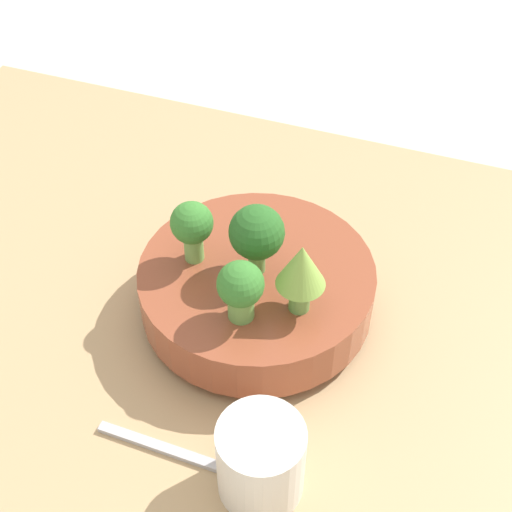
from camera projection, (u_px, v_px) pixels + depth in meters
The scene contains 9 objects.
ground_plane at pixel (251, 347), 0.83m from camera, with size 6.00×6.00×0.00m, color beige.
table at pixel (251, 335), 0.81m from camera, with size 1.18×0.77×0.04m.
bowl at pixel (256, 287), 0.78m from camera, with size 0.26×0.26×0.07m.
romanesco_piece_near at pixel (301, 269), 0.68m from camera, with size 0.05×0.05×0.09m.
broccoli_floret_center at pixel (256, 234), 0.73m from camera, with size 0.06×0.06×0.08m.
broccoli_floret_left at pixel (192, 226), 0.74m from camera, with size 0.05×0.05×0.07m.
broccoli_floret_front at pixel (241, 288), 0.69m from camera, with size 0.05×0.05×0.07m.
cup at pixel (261, 460), 0.63m from camera, with size 0.08×0.08×0.09m.
fork at pixel (179, 453), 0.68m from camera, with size 0.17×0.01×0.01m.
Camera 1 is at (0.18, -0.48, 0.66)m, focal length 50.00 mm.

